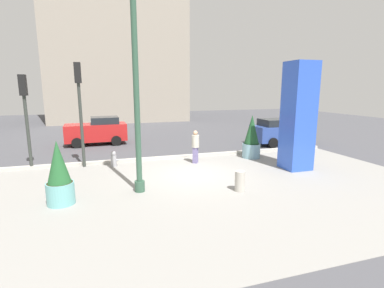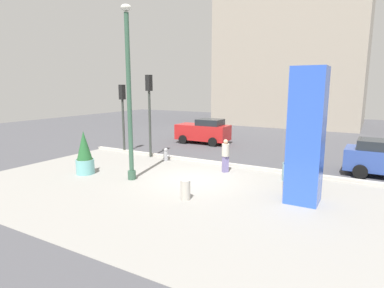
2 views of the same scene
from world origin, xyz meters
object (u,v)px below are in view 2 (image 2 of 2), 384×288
object	(u,v)px
traffic_light_corner	(123,107)
potted_plant_near_left	(294,158)
fire_hydrant	(166,154)
traffic_light_far_side	(149,102)
lamp_post	(129,98)
pedestrian_by_curb	(226,154)
potted_plant_by_pillar	(85,155)
concrete_bollard	(185,190)
art_pillar_blue	(306,136)
car_curb_west	(204,131)

from	to	relation	value
traffic_light_corner	potted_plant_near_left	bearing A→B (deg)	-5.34
potted_plant_near_left	traffic_light_corner	xyz separation A→B (m)	(-10.70, 1.00, 1.85)
fire_hydrant	traffic_light_far_side	distance (m)	3.17
lamp_post	pedestrian_by_curb	distance (m)	5.27
potted_plant_by_pillar	concrete_bollard	bearing A→B (deg)	-6.23
concrete_bollard	pedestrian_by_curb	bearing A→B (deg)	93.85
fire_hydrant	concrete_bollard	bearing A→B (deg)	-49.06
pedestrian_by_curb	art_pillar_blue	bearing A→B (deg)	-29.59
lamp_post	concrete_bollard	xyz separation A→B (m)	(3.44, -1.04, -3.27)
lamp_post	car_curb_west	world-z (taller)	lamp_post
traffic_light_far_side	car_curb_west	xyz separation A→B (m)	(0.57, 5.68, -2.32)
art_pillar_blue	fire_hydrant	size ratio (longest dim) A/B	6.42
fire_hydrant	pedestrian_by_curb	world-z (taller)	pedestrian_by_curb
lamp_post	fire_hydrant	bearing A→B (deg)	101.07
concrete_bollard	art_pillar_blue	bearing A→B (deg)	27.11
potted_plant_by_pillar	fire_hydrant	size ratio (longest dim) A/B	2.77
art_pillar_blue	fire_hydrant	world-z (taller)	art_pillar_blue
potted_plant_near_left	pedestrian_by_curb	bearing A→B (deg)	-176.65
lamp_post	fire_hydrant	xyz separation A→B (m)	(-0.74, 3.78, -3.27)
potted_plant_near_left	pedestrian_by_curb	world-z (taller)	potted_plant_near_left
pedestrian_by_curb	potted_plant_by_pillar	bearing A→B (deg)	-147.68
concrete_bollard	car_curb_west	world-z (taller)	car_curb_west
lamp_post	traffic_light_far_side	xyz separation A→B (m)	(-2.08, 4.14, -0.42)
traffic_light_far_side	lamp_post	bearing A→B (deg)	-63.33
fire_hydrant	potted_plant_by_pillar	bearing A→B (deg)	-113.45
fire_hydrant	traffic_light_corner	size ratio (longest dim) A/B	0.18
potted_plant_by_pillar	fire_hydrant	bearing A→B (deg)	66.55
potted_plant_by_pillar	potted_plant_near_left	distance (m)	9.67
concrete_bollard	car_curb_west	bearing A→B (deg)	114.49
art_pillar_blue	concrete_bollard	bearing A→B (deg)	-152.89
traffic_light_far_side	car_curb_west	bearing A→B (deg)	84.25
traffic_light_corner	car_curb_west	world-z (taller)	traffic_light_corner
pedestrian_by_curb	potted_plant_near_left	bearing A→B (deg)	3.35
car_curb_west	traffic_light_corner	bearing A→B (deg)	-117.78
art_pillar_blue	potted_plant_near_left	world-z (taller)	art_pillar_blue
art_pillar_blue	potted_plant_by_pillar	bearing A→B (deg)	-172.49
lamp_post	potted_plant_near_left	xyz separation A→B (m)	(6.34, 3.41, -2.61)
car_curb_west	potted_plant_by_pillar	bearing A→B (deg)	-95.82
art_pillar_blue	potted_plant_by_pillar	distance (m)	9.97
traffic_light_corner	car_curb_west	size ratio (longest dim) A/B	1.09
potted_plant_near_left	concrete_bollard	world-z (taller)	potted_plant_near_left
art_pillar_blue	traffic_light_corner	bearing A→B (deg)	163.18
potted_plant_near_left	pedestrian_by_curb	xyz separation A→B (m)	(-3.19, -0.19, -0.13)
car_curb_west	potted_plant_near_left	bearing A→B (deg)	-39.24
art_pillar_blue	car_curb_west	distance (m)	12.58
traffic_light_corner	art_pillar_blue	bearing A→B (deg)	-16.82
potted_plant_near_left	fire_hydrant	distance (m)	7.12
fire_hydrant	traffic_light_far_side	bearing A→B (deg)	164.98
potted_plant_near_left	lamp_post	bearing A→B (deg)	-151.76
art_pillar_blue	car_curb_west	size ratio (longest dim) A/B	1.23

